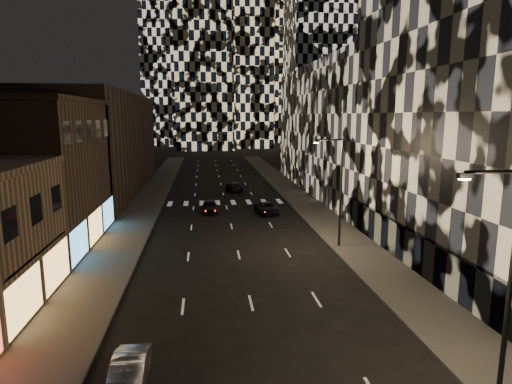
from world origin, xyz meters
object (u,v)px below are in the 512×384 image
object	(u,v)px
streetlight_near	(506,271)
car_dark_midlane	(210,206)
streetlight_far	(338,185)
car_silver_parked	(129,375)
car_dark_rightlane	(267,208)
car_dark_oncoming	(234,186)

from	to	relation	value
streetlight_near	car_dark_midlane	size ratio (longest dim) A/B	2.14
streetlight_far	car_dark_midlane	xyz separation A→B (m)	(-10.38, 14.53, -4.64)
car_silver_parked	car_dark_rightlane	world-z (taller)	car_silver_parked
streetlight_far	car_dark_rightlane	xyz separation A→B (m)	(-4.00, 13.15, -4.72)
car_silver_parked	car_dark_midlane	size ratio (longest dim) A/B	0.94
car_dark_oncoming	car_dark_midlane	bearing A→B (deg)	67.35
streetlight_far	car_dark_rightlane	bearing A→B (deg)	106.91
car_dark_midlane	car_dark_oncoming	world-z (taller)	car_dark_midlane
car_silver_parked	car_dark_oncoming	world-z (taller)	car_dark_oncoming
car_dark_rightlane	streetlight_near	bearing A→B (deg)	-89.40
streetlight_near	car_dark_rightlane	bearing A→B (deg)	96.88
streetlight_far	car_dark_midlane	distance (m)	18.45
streetlight_near	car_dark_midlane	distance (m)	36.35
car_dark_midlane	car_dark_rightlane	size ratio (longest dim) A/B	0.93
car_dark_midlane	streetlight_near	bearing A→B (deg)	-74.72
car_silver_parked	car_dark_midlane	xyz separation A→B (m)	(3.77, 32.08, 0.07)
car_silver_parked	car_dark_midlane	distance (m)	32.30
streetlight_far	car_dark_oncoming	xyz separation A→B (m)	(-6.66, 28.35, -4.67)
streetlight_near	car_dark_oncoming	bearing A→B (deg)	97.84
car_dark_midlane	car_dark_rightlane	xyz separation A→B (m)	(6.39, -1.38, -0.09)
car_dark_oncoming	car_silver_parked	bearing A→B (deg)	73.15
streetlight_far	car_dark_oncoming	bearing A→B (deg)	103.22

